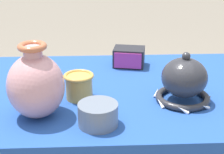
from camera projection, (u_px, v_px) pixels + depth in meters
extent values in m
cylinder|color=olive|center=(221.00, 134.00, 1.66)|extent=(0.04, 0.04, 0.72)
cube|color=olive|center=(97.00, 94.00, 1.22)|extent=(1.30, 0.69, 0.03)
cube|color=#234C9E|center=(97.00, 89.00, 1.22)|extent=(1.32, 0.71, 0.01)
ellipsoid|color=#D19399|center=(35.00, 86.00, 1.00)|extent=(0.17, 0.17, 0.19)
cylinder|color=#D19399|center=(32.00, 52.00, 0.96)|extent=(0.05, 0.05, 0.03)
torus|color=#BC6642|center=(31.00, 47.00, 0.95)|extent=(0.08, 0.08, 0.02)
torus|color=#2D2D33|center=(182.00, 97.00, 1.12)|extent=(0.18, 0.18, 0.02)
ellipsoid|color=#2D2D33|center=(183.00, 77.00, 1.10)|extent=(0.15, 0.15, 0.13)
sphere|color=#2D2D33|center=(185.00, 56.00, 1.07)|extent=(0.03, 0.03, 0.03)
cone|color=white|center=(208.00, 97.00, 1.13)|extent=(0.01, 0.04, 0.03)
cone|color=white|center=(193.00, 88.00, 1.19)|extent=(0.04, 0.03, 0.03)
cone|color=white|center=(170.00, 87.00, 1.20)|extent=(0.04, 0.02, 0.03)
cone|color=white|center=(155.00, 93.00, 1.15)|extent=(0.03, 0.04, 0.03)
cone|color=white|center=(159.00, 103.00, 1.08)|extent=(0.03, 0.04, 0.03)
cone|color=white|center=(182.00, 110.00, 1.04)|extent=(0.04, 0.02, 0.03)
cone|color=white|center=(205.00, 107.00, 1.06)|extent=(0.04, 0.03, 0.03)
cube|color=#232328|center=(128.00, 57.00, 1.41)|extent=(0.14, 0.11, 0.08)
cube|color=#B23384|center=(127.00, 61.00, 1.37)|extent=(0.11, 0.03, 0.06)
cylinder|color=gold|center=(78.00, 87.00, 1.13)|extent=(0.09, 0.09, 0.08)
torus|color=gold|center=(78.00, 76.00, 1.11)|extent=(0.10, 0.10, 0.01)
cylinder|color=slate|center=(97.00, 114.00, 0.97)|extent=(0.11, 0.11, 0.07)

